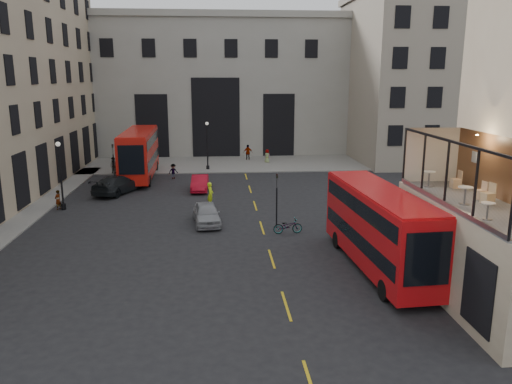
{
  "coord_description": "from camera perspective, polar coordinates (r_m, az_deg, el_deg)",
  "views": [
    {
      "loc": [
        -5.04,
        -20.68,
        10.17
      ],
      "look_at": [
        -2.57,
        10.02,
        3.0
      ],
      "focal_mm": 35.0,
      "sensor_mm": 36.0,
      "label": 1
    }
  ],
  "objects": [
    {
      "name": "cafe_table_mid",
      "position": [
        23.94,
        22.8,
        -0.07
      ],
      "size": [
        0.65,
        0.65,
        0.81
      ],
      "color": "silver",
      "rests_on": "cafe_floor"
    },
    {
      "name": "cafe_table_far",
      "position": [
        27.19,
        19.17,
        1.68
      ],
      "size": [
        0.64,
        0.64,
        0.79
      ],
      "color": "beige",
      "rests_on": "cafe_floor"
    },
    {
      "name": "cyclist",
      "position": [
        39.92,
        -5.24,
        -0.27
      ],
      "size": [
        0.55,
        0.76,
        1.95
      ],
      "primitive_type": "imported",
      "rotation": [
        0.0,
        0.0,
        1.45
      ],
      "color": "#CFF219",
      "rests_on": "ground"
    },
    {
      "name": "cafe_table_near",
      "position": [
        21.83,
        24.98,
        -1.7
      ],
      "size": [
        0.55,
        0.55,
        0.69
      ],
      "color": "beige",
      "rests_on": "cafe_floor"
    },
    {
      "name": "host_frontage",
      "position": [
        24.97,
        23.38,
        -6.51
      ],
      "size": [
        3.0,
        11.0,
        4.5
      ],
      "primitive_type": "cube",
      "color": "tan",
      "rests_on": "ground"
    },
    {
      "name": "car_a",
      "position": [
        35.24,
        -5.66,
        -2.47
      ],
      "size": [
        2.21,
        4.55,
        1.49
      ],
      "primitive_type": "imported",
      "rotation": [
        0.0,
        0.0,
        0.1
      ],
      "color": "#94969C",
      "rests_on": "ground"
    },
    {
      "name": "ground",
      "position": [
        23.59,
        8.41,
        -12.58
      ],
      "size": [
        140.0,
        140.0,
        0.0
      ],
      "primitive_type": "plane",
      "color": "black",
      "rests_on": "ground"
    },
    {
      "name": "street_lamp_a",
      "position": [
        41.22,
        -21.38,
        1.32
      ],
      "size": [
        0.36,
        0.36,
        5.33
      ],
      "color": "black",
      "rests_on": "ground"
    },
    {
      "name": "pedestrian_e",
      "position": [
        41.77,
        -21.7,
        -0.85
      ],
      "size": [
        0.57,
        0.67,
        1.54
      ],
      "primitive_type": "imported",
      "rotation": [
        0.0,
        0.0,
        4.28
      ],
      "color": "gray",
      "rests_on": "ground"
    },
    {
      "name": "cafe_floor",
      "position": [
        24.34,
        23.87,
        -1.39
      ],
      "size": [
        3.0,
        10.0,
        0.1
      ],
      "primitive_type": "cube",
      "color": "slate",
      "rests_on": "host_frontage"
    },
    {
      "name": "pedestrian_d",
      "position": [
        59.77,
        1.28,
        4.1
      ],
      "size": [
        0.96,
        0.9,
        1.65
      ],
      "primitive_type": "imported",
      "rotation": [
        0.0,
        0.0,
        2.5
      ],
      "color": "gray",
      "rests_on": "ground"
    },
    {
      "name": "building_right",
      "position": [
        65.62,
        18.29,
        12.66
      ],
      "size": [
        16.6,
        18.6,
        20.0
      ],
      "color": "gray",
      "rests_on": "ground"
    },
    {
      "name": "pedestrian_b",
      "position": [
        51.14,
        -9.43,
        2.33
      ],
      "size": [
        1.14,
        0.91,
        1.54
      ],
      "primitive_type": "imported",
      "rotation": [
        0.0,
        0.0,
        0.39
      ],
      "color": "gray",
      "rests_on": "ground"
    },
    {
      "name": "cafe_chair_d",
      "position": [
        27.38,
        21.88,
        1.0
      ],
      "size": [
        0.45,
        0.45,
        0.9
      ],
      "color": "tan",
      "rests_on": "cafe_floor"
    },
    {
      "name": "pedestrian_a",
      "position": [
        54.62,
        -15.94,
        2.86
      ],
      "size": [
        1.07,
        0.93,
        1.87
      ],
      "primitive_type": "imported",
      "rotation": [
        0.0,
        0.0,
        -0.27
      ],
      "color": "gray",
      "rests_on": "ground"
    },
    {
      "name": "pedestrian_c",
      "position": [
        61.49,
        -0.92,
        4.51
      ],
      "size": [
        1.16,
        0.49,
        1.98
      ],
      "primitive_type": "imported",
      "rotation": [
        0.0,
        0.0,
        3.14
      ],
      "color": "gray",
      "rests_on": "ground"
    },
    {
      "name": "car_b",
      "position": [
        45.6,
        -6.44,
        1.02
      ],
      "size": [
        1.57,
        4.24,
        1.38
      ],
      "primitive_type": "imported",
      "rotation": [
        0.0,
        0.0,
        -0.02
      ],
      "color": "#B50B1E",
      "rests_on": "ground"
    },
    {
      "name": "cafe_chair_c",
      "position": [
        25.3,
        24.29,
        -0.2
      ],
      "size": [
        0.47,
        0.47,
        0.84
      ],
      "color": "tan",
      "rests_on": "cafe_floor"
    },
    {
      "name": "car_c",
      "position": [
        45.86,
        -15.55,
        0.84
      ],
      "size": [
        4.31,
        6.05,
        1.63
      ],
      "primitive_type": "imported",
      "rotation": [
        0.0,
        0.0,
        2.73
      ],
      "color": "black",
      "rests_on": "ground"
    },
    {
      "name": "bicycle",
      "position": [
        33.1,
        3.65,
        -3.9
      ],
      "size": [
        1.97,
        0.81,
        1.01
      ],
      "primitive_type": "imported",
      "rotation": [
        0.0,
        0.0,
        1.64
      ],
      "color": "gray",
      "rests_on": "ground"
    },
    {
      "name": "traffic_light_far",
      "position": [
        50.29,
        -16.0,
        3.73
      ],
      "size": [
        0.16,
        0.2,
        3.8
      ],
      "color": "black",
      "rests_on": "ground"
    },
    {
      "name": "traffic_light_near",
      "position": [
        33.83,
        2.39,
        -0.14
      ],
      "size": [
        0.16,
        0.2,
        3.8
      ],
      "color": "black",
      "rests_on": "ground"
    },
    {
      "name": "bus_far",
      "position": [
        51.92,
        -13.19,
        4.52
      ],
      "size": [
        3.14,
        12.25,
        4.86
      ],
      "color": "red",
      "rests_on": "ground"
    },
    {
      "name": "street_lamp_b",
      "position": [
        55.24,
        -5.57,
        4.95
      ],
      "size": [
        0.36,
        0.36,
        5.33
      ],
      "color": "black",
      "rests_on": "ground"
    },
    {
      "name": "cafe_chair_b",
      "position": [
        24.56,
        24.98,
        -0.56
      ],
      "size": [
        0.54,
        0.54,
        0.94
      ],
      "color": "tan",
      "rests_on": "cafe_floor"
    },
    {
      "name": "pavement_far",
      "position": [
        59.55,
        -5.47,
        3.27
      ],
      "size": [
        40.0,
        12.0,
        0.12
      ],
      "primitive_type": "cube",
      "color": "slate",
      "rests_on": "ground"
    },
    {
      "name": "gateway",
      "position": [
        68.67,
        -4.68,
        12.4
      ],
      "size": [
        35.0,
        10.6,
        18.0
      ],
      "color": "#9A9890",
      "rests_on": "ground"
    },
    {
      "name": "bus_near",
      "position": [
        27.34,
        13.84,
        -3.67
      ],
      "size": [
        3.15,
        11.1,
        4.38
      ],
      "color": "red",
      "rests_on": "ground"
    }
  ]
}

